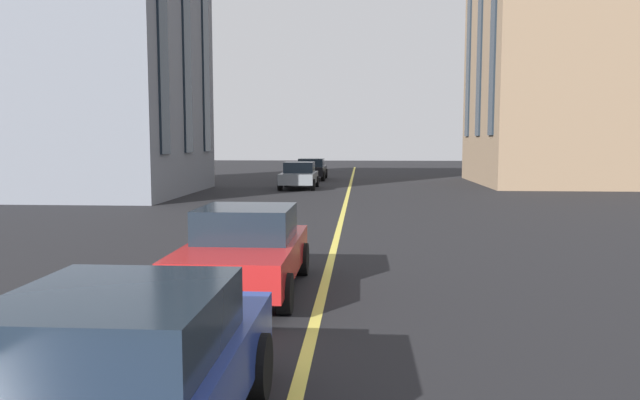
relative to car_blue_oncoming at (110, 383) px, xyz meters
The scene contains 7 objects.
lane_centre_line 13.63m from the car_blue_oncoming, ahead, with size 80.00×0.16×0.01m.
car_blue_oncoming is the anchor object (origin of this frame).
car_grey_far 27.44m from the car_blue_oncoming, ahead, with size 3.90×1.89×1.40m.
car_red_parked_a 5.61m from the car_blue_oncoming, ahead, with size 3.90×1.89×1.40m.
car_black_parked_b 34.86m from the car_blue_oncoming, ahead, with size 4.40×1.95×1.37m.
building_left_near 27.01m from the car_blue_oncoming, 26.24° to the left, with size 10.14×10.81×14.06m.
building_right_near 35.78m from the car_blue_oncoming, 22.13° to the right, with size 10.89×8.67×20.08m.
Camera 1 is at (2.24, -0.63, 2.50)m, focal length 33.75 mm.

